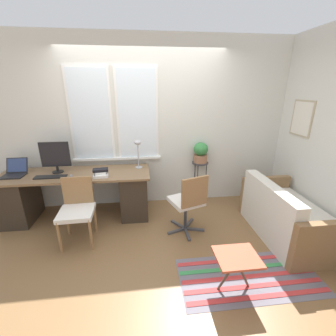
% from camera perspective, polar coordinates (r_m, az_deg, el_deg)
% --- Properties ---
extents(ground_plane, '(14.00, 14.00, 0.00)m').
position_cam_1_polar(ground_plane, '(3.49, -4.75, -13.96)').
color(ground_plane, brown).
extents(wall_back_with_window, '(9.00, 0.12, 2.70)m').
position_cam_1_polar(wall_back_with_window, '(3.72, -6.10, 10.66)').
color(wall_back_with_window, silver).
rests_on(wall_back_with_window, ground_plane).
extents(wall_right_with_picture, '(0.08, 9.00, 2.70)m').
position_cam_1_polar(wall_right_with_picture, '(3.82, 32.86, 7.83)').
color(wall_right_with_picture, silver).
rests_on(wall_right_with_picture, ground_plane).
extents(desk, '(2.20, 0.69, 0.73)m').
position_cam_1_polar(desk, '(3.74, -21.89, -6.09)').
color(desk, brown).
rests_on(desk, ground_plane).
extents(laptop, '(0.29, 0.32, 0.22)m').
position_cam_1_polar(laptop, '(3.94, -34.40, -0.83)').
color(laptop, black).
rests_on(laptop, desk).
extents(monitor, '(0.41, 0.16, 0.47)m').
position_cam_1_polar(monitor, '(3.69, -26.70, 2.70)').
color(monitor, black).
rests_on(monitor, desk).
extents(keyboard, '(0.43, 0.12, 0.02)m').
position_cam_1_polar(keyboard, '(3.59, -27.68, -2.01)').
color(keyboard, black).
rests_on(keyboard, desk).
extents(mouse, '(0.05, 0.08, 0.04)m').
position_cam_1_polar(mouse, '(3.48, -23.38, -1.85)').
color(mouse, slate).
rests_on(mouse, desk).
extents(desk_lamp, '(0.11, 0.11, 0.45)m').
position_cam_1_polar(desk_lamp, '(3.51, -7.66, 5.21)').
color(desk_lamp, '#ADADB2').
rests_on(desk_lamp, desk).
extents(book_stack, '(0.23, 0.20, 0.12)m').
position_cam_1_polar(book_stack, '(3.34, -16.73, -1.26)').
color(book_stack, white).
rests_on(book_stack, desk).
extents(desk_chair_wooden, '(0.44, 0.45, 0.84)m').
position_cam_1_polar(desk_chair_wooden, '(3.18, -22.10, -9.45)').
color(desk_chair_wooden, olive).
rests_on(desk_chair_wooden, ground_plane).
extents(office_chair_swivel, '(0.54, 0.53, 0.88)m').
position_cam_1_polar(office_chair_swivel, '(3.08, 5.20, -8.47)').
color(office_chair_swivel, '#47474C').
rests_on(office_chair_swivel, ground_plane).
extents(couch_loveseat, '(0.77, 1.37, 0.76)m').
position_cam_1_polar(couch_loveseat, '(3.51, 27.69, -11.05)').
color(couch_loveseat, silver).
rests_on(couch_loveseat, ground_plane).
extents(plant_stand, '(0.28, 0.28, 0.74)m').
position_cam_1_polar(plant_stand, '(3.88, 8.10, 0.20)').
color(plant_stand, '#333338').
rests_on(plant_stand, ground_plane).
extents(potted_plant, '(0.24, 0.24, 0.34)m').
position_cam_1_polar(potted_plant, '(3.81, 8.29, 3.96)').
color(potted_plant, '#9E6B4C').
rests_on(potted_plant, plant_stand).
extents(floor_rug_striped, '(1.51, 0.69, 0.01)m').
position_cam_1_polar(floor_rug_striped, '(2.84, 19.85, -24.51)').
color(floor_rug_striped, slate).
rests_on(floor_rug_striped, ground_plane).
extents(folding_stool, '(0.41, 0.35, 0.41)m').
position_cam_1_polar(folding_stool, '(2.44, 17.08, -21.23)').
color(folding_stool, '#B24C33').
rests_on(folding_stool, ground_plane).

